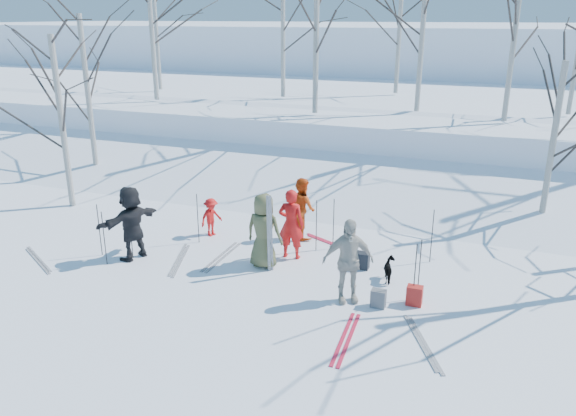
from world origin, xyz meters
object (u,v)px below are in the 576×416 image
at_px(skier_grey_west, 131,223).
at_px(backpack_red, 414,296).
at_px(skier_redor_behind, 302,208).
at_px(skier_red_seated, 211,217).
at_px(skier_cream_east, 348,261).
at_px(backpack_grey, 378,299).
at_px(backpack_dark, 362,260).
at_px(dog, 390,270).
at_px(skier_red_north, 291,224).
at_px(skier_olive_center, 264,231).

distance_m(skier_grey_west, backpack_red, 6.87).
distance_m(skier_redor_behind, skier_red_seated, 2.47).
xyz_separation_m(skier_cream_east, backpack_grey, (0.68, -0.04, -0.72)).
xyz_separation_m(skier_redor_behind, backpack_red, (3.44, -2.71, -0.61)).
height_order(backpack_red, backpack_grey, backpack_red).
bearing_deg(skier_cream_east, skier_redor_behind, 97.58).
distance_m(backpack_red, backpack_grey, 0.76).
bearing_deg(skier_grey_west, backpack_dark, 122.72).
height_order(backpack_grey, backpack_dark, backpack_dark).
bearing_deg(dog, backpack_red, 107.91).
bearing_deg(skier_redor_behind, skier_grey_west, 80.41).
bearing_deg(skier_red_north, backpack_red, 153.46).
distance_m(dog, backpack_grey, 1.29).
height_order(skier_olive_center, skier_red_north, skier_olive_center).
distance_m(skier_redor_behind, skier_cream_east, 3.68).
height_order(skier_olive_center, skier_red_seated, skier_olive_center).
distance_m(skier_red_north, backpack_dark, 1.91).
xyz_separation_m(skier_redor_behind, dog, (2.75, -1.78, -0.56)).
distance_m(skier_olive_center, skier_cream_east, 2.48).
distance_m(backpack_grey, backpack_dark, 1.87).
height_order(skier_cream_east, backpack_grey, skier_cream_east).
bearing_deg(skier_olive_center, skier_cream_east, 158.95).
relative_size(skier_olive_center, backpack_dark, 4.51).
relative_size(skier_olive_center, skier_cream_east, 0.99).
bearing_deg(backpack_grey, skier_redor_behind, 132.04).
xyz_separation_m(dog, backpack_grey, (0.02, -1.29, -0.07)).
bearing_deg(dog, backpack_grey, 72.00).
bearing_deg(skier_red_seated, backpack_red, -86.01).
xyz_separation_m(skier_olive_center, skier_red_north, (0.42, 0.71, -0.02)).
height_order(skier_red_seated, skier_grey_west, skier_grey_west).
height_order(skier_red_seated, backpack_grey, skier_red_seated).
bearing_deg(skier_olive_center, dog, -172.70).
xyz_separation_m(skier_red_north, dog, (2.54, -0.41, -0.62)).
height_order(skier_red_north, skier_cream_east, skier_cream_east).
distance_m(skier_red_north, skier_grey_west, 3.87).
xyz_separation_m(skier_red_north, backpack_red, (3.23, -1.34, -0.67)).
bearing_deg(skier_olive_center, skier_red_north, -118.82).
height_order(skier_grey_west, backpack_red, skier_grey_west).
xyz_separation_m(skier_redor_behind, skier_grey_west, (-3.39, -2.79, 0.10)).
relative_size(skier_olive_center, skier_grey_west, 0.98).
relative_size(skier_redor_behind, backpack_dark, 4.12).
relative_size(skier_redor_behind, skier_red_seated, 1.57).
bearing_deg(skier_redor_behind, skier_red_north, 139.58).
relative_size(skier_red_north, backpack_grey, 4.63).
height_order(dog, backpack_red, dog).
bearing_deg(skier_red_north, backpack_grey, 142.38).
distance_m(skier_redor_behind, skier_grey_west, 4.39).
bearing_deg(skier_olive_center, backpack_grey, 163.11).
height_order(skier_red_north, backpack_red, skier_red_north).
bearing_deg(dog, skier_red_north, -27.95).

